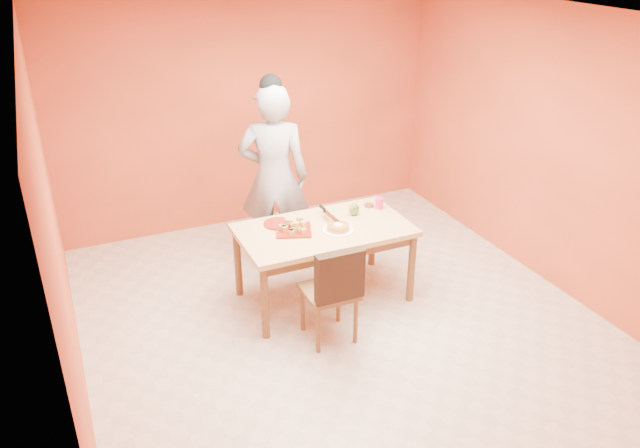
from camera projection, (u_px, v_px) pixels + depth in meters
name	position (u px, v px, depth m)	size (l,w,h in m)	color
floor	(342.00, 321.00, 5.77)	(5.00, 5.00, 0.00)	beige
ceiling	(347.00, 17.00, 4.59)	(5.00, 5.00, 0.00)	white
wall_back	(249.00, 111.00, 7.23)	(4.50, 4.50, 0.00)	#DB5932
wall_left	(55.00, 236.00, 4.35)	(5.00, 5.00, 0.00)	#DB5932
wall_right	(554.00, 150.00, 6.01)	(5.00, 5.00, 0.00)	#DB5932
dining_table	(324.00, 237.00, 5.85)	(1.60, 0.90, 0.76)	#DDAD73
dining_chair	(330.00, 290.00, 5.33)	(0.44, 0.51, 0.95)	brown
pastry_pile	(293.00, 225.00, 5.72)	(0.29, 0.29, 0.09)	tan
person	(274.00, 178.00, 6.35)	(0.71, 0.47, 1.96)	gray
pastry_platter	(294.00, 230.00, 5.75)	(0.32, 0.32, 0.02)	maroon
red_dinner_plate	(278.00, 223.00, 5.88)	(0.27, 0.27, 0.02)	maroon
white_cake_plate	(338.00, 230.00, 5.76)	(0.30, 0.30, 0.01)	white
sponge_cake	(338.00, 227.00, 5.74)	(0.21, 0.21, 0.05)	orange
cake_server	(331.00, 216.00, 5.88)	(0.05, 0.28, 0.01)	white
egg_ornament	(354.00, 209.00, 6.04)	(0.10, 0.08, 0.13)	#59742C
magenta_glass	(379.00, 203.00, 6.18)	(0.08, 0.08, 0.11)	#DC216B
checker_tin	(369.00, 205.00, 6.24)	(0.09, 0.09, 0.03)	#38220F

